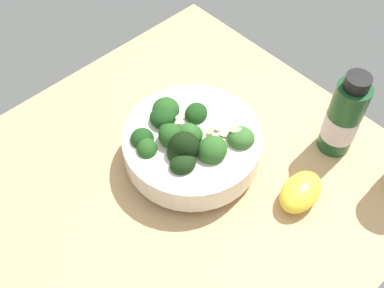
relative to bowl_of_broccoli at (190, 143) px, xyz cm
name	(u,v)px	position (x,y,z in cm)	size (l,w,h in cm)	color
ground_plane	(185,181)	(2.70, 1.67, -6.47)	(63.96, 63.96, 3.93)	tan
bowl_of_broccoli	(190,143)	(0.00, 0.00, 0.00)	(22.07, 22.07, 10.55)	silver
lemon_wedge	(301,192)	(-7.20, 17.09, -2.43)	(8.31, 5.42, 4.14)	yellow
bottle_tall	(343,118)	(-19.82, 14.36, 2.48)	(5.57, 5.57, 16.06)	#194723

